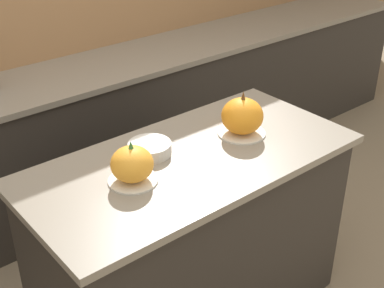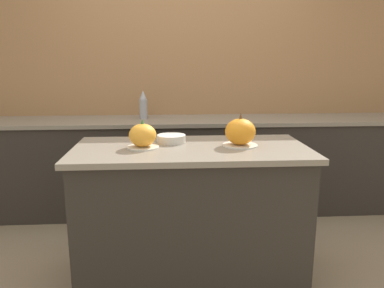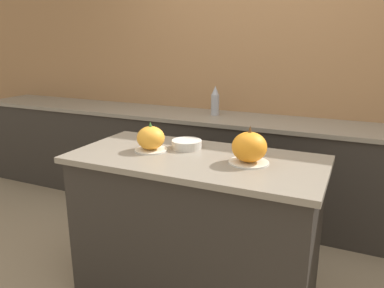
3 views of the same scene
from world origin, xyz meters
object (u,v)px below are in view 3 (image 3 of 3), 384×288
at_px(pumpkin_cake_right, 249,148).
at_px(mixing_bowl, 187,144).
at_px(pumpkin_cake_left, 150,139).
at_px(bottle_tall, 215,101).

height_order(pumpkin_cake_right, mixing_bowl, pumpkin_cake_right).
height_order(pumpkin_cake_left, pumpkin_cake_right, pumpkin_cake_right).
xyz_separation_m(pumpkin_cake_left, bottle_tall, (-0.07, 1.27, 0.04)).
relative_size(pumpkin_cake_right, bottle_tall, 0.83).
distance_m(pumpkin_cake_left, pumpkin_cake_right, 0.61).
relative_size(pumpkin_cake_left, pumpkin_cake_right, 0.90).
relative_size(bottle_tall, mixing_bowl, 1.42).
bearing_deg(mixing_bowl, bottle_tall, 102.49).
bearing_deg(bottle_tall, pumpkin_cake_right, -61.26).
height_order(pumpkin_cake_left, bottle_tall, bottle_tall).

